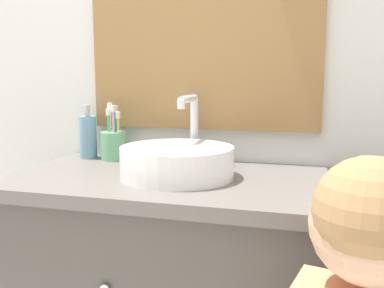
{
  "coord_description": "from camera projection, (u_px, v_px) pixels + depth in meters",
  "views": [
    {
      "loc": [
        0.16,
        -0.75,
        1.07
      ],
      "look_at": [
        -0.13,
        0.3,
        0.9
      ],
      "focal_mm": 40.0,
      "sensor_mm": 36.0,
      "label": 1
    }
  ],
  "objects": [
    {
      "name": "toothbrush_holder",
      "position": [
        114.0,
        144.0,
        1.41
      ],
      "size": [
        0.08,
        0.08,
        0.19
      ],
      "color": "#66B27F",
      "rests_on": "vanity_counter"
    },
    {
      "name": "soap_dispenser",
      "position": [
        88.0,
        136.0,
        1.43
      ],
      "size": [
        0.06,
        0.06,
        0.18
      ],
      "color": "#6B93B2",
      "rests_on": "vanity_counter"
    },
    {
      "name": "wall_back",
      "position": [
        267.0,
        2.0,
        1.31
      ],
      "size": [
        3.2,
        0.18,
        2.5
      ],
      "color": "silver",
      "rests_on": "ground_plane"
    },
    {
      "name": "sink_basin",
      "position": [
        179.0,
        160.0,
        1.17
      ],
      "size": [
        0.31,
        0.36,
        0.22
      ],
      "color": "white",
      "rests_on": "vanity_counter"
    }
  ]
}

